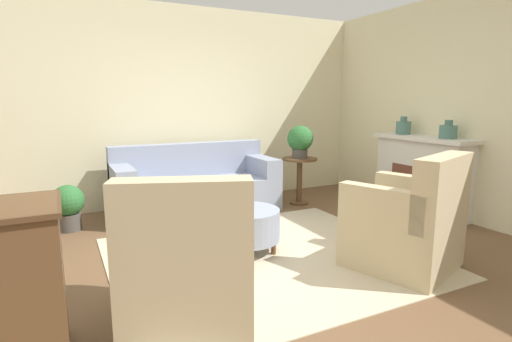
# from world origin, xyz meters

# --- Properties ---
(ground_plane) EXTENTS (16.00, 16.00, 0.00)m
(ground_plane) POSITION_xyz_m (0.00, 0.00, 0.00)
(ground_plane) COLOR brown
(wall_back) EXTENTS (8.88, 0.12, 2.80)m
(wall_back) POSITION_xyz_m (0.00, 2.50, 1.40)
(wall_back) COLOR beige
(wall_back) RESTS_ON ground_plane
(wall_right) EXTENTS (0.12, 9.50, 2.80)m
(wall_right) POSITION_xyz_m (2.81, 0.00, 1.40)
(wall_right) COLOR beige
(wall_right) RESTS_ON ground_plane
(rug) EXTENTS (2.87, 2.52, 0.01)m
(rug) POSITION_xyz_m (0.00, 0.00, 0.01)
(rug) COLOR beige
(rug) RESTS_ON ground_plane
(couch) EXTENTS (2.15, 0.87, 0.91)m
(couch) POSITION_xyz_m (-0.10, 1.88, 0.33)
(couch) COLOR #8E99B2
(couch) RESTS_ON ground_plane
(armchair_left) EXTENTS (1.06, 1.07, 1.04)m
(armchair_left) POSITION_xyz_m (-1.02, -0.77, 0.40)
(armchair_left) COLOR #C6B289
(armchair_left) RESTS_ON rug
(armchair_right) EXTENTS (1.06, 1.07, 1.04)m
(armchair_right) POSITION_xyz_m (1.02, -0.77, 0.40)
(armchair_right) COLOR #C6B289
(armchair_right) RESTS_ON rug
(ottoman_table) EXTENTS (0.66, 0.66, 0.43)m
(ottoman_table) POSITION_xyz_m (-0.11, 0.23, 0.28)
(ottoman_table) COLOR #8E99B2
(ottoman_table) RESTS_ON rug
(side_table) EXTENTS (0.50, 0.50, 0.68)m
(side_table) POSITION_xyz_m (1.37, 1.60, 0.46)
(side_table) COLOR brown
(side_table) RESTS_ON ground_plane
(fireplace) EXTENTS (0.44, 1.39, 1.03)m
(fireplace) POSITION_xyz_m (2.57, 0.47, 0.54)
(fireplace) COLOR silver
(fireplace) RESTS_ON ground_plane
(vase_mantel_near) EXTENTS (0.20, 0.20, 0.24)m
(vase_mantel_near) POSITION_xyz_m (2.55, 0.82, 1.13)
(vase_mantel_near) COLOR #477066
(vase_mantel_near) RESTS_ON fireplace
(vase_mantel_far) EXTENTS (0.21, 0.21, 0.23)m
(vase_mantel_far) POSITION_xyz_m (2.55, 0.11, 1.12)
(vase_mantel_far) COLOR #477066
(vase_mantel_far) RESTS_ON fireplace
(potted_plant_on_side_table) EXTENTS (0.37, 0.37, 0.47)m
(potted_plant_on_side_table) POSITION_xyz_m (1.37, 1.60, 0.93)
(potted_plant_on_side_table) COLOR #4C4742
(potted_plant_on_side_table) RESTS_ON side_table
(potted_plant_floor) EXTENTS (0.36, 0.36, 0.54)m
(potted_plant_floor) POSITION_xyz_m (-1.68, 1.76, 0.30)
(potted_plant_floor) COLOR #4C4742
(potted_plant_floor) RESTS_ON ground_plane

